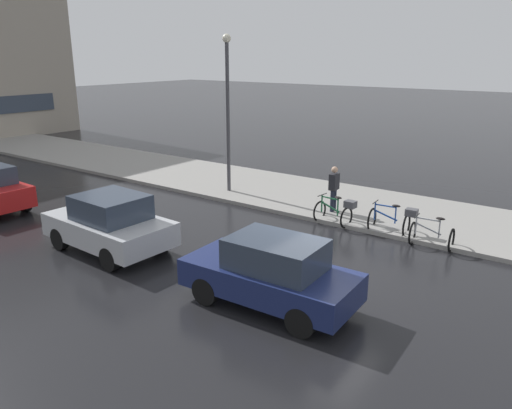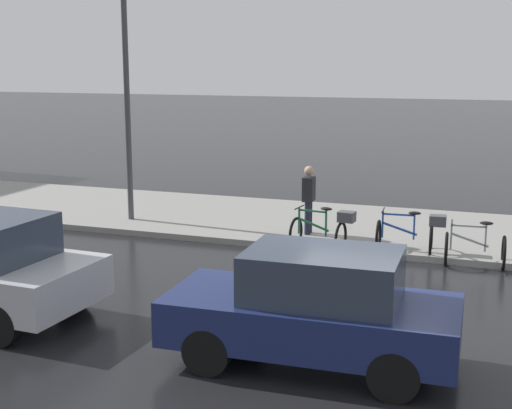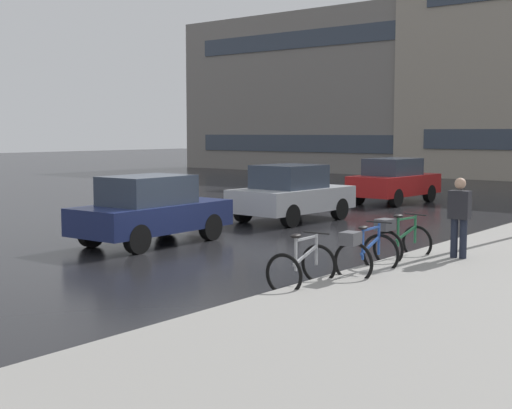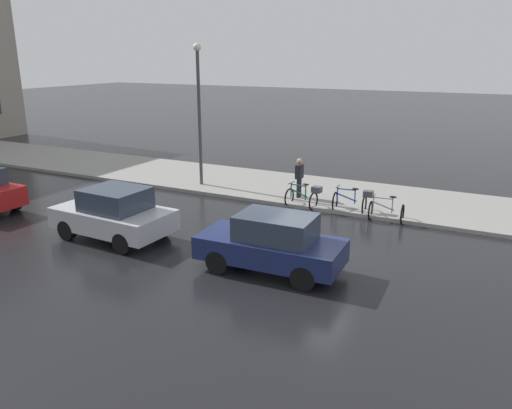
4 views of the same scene
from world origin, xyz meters
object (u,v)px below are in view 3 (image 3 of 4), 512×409
Objects in this scene: bicycle_third at (399,239)px; car_silver at (291,193)px; bicycle_nearest at (302,267)px; car_navy at (151,210)px; car_red at (394,181)px; pedestrian at (459,216)px; bicycle_second at (364,252)px.

bicycle_third is 0.36× the size of car_silver.
bicycle_nearest is 0.30× the size of car_navy.
car_silver is at bearing -88.55° from car_red.
car_navy reaches higher than bicycle_nearest.
bicycle_third is at bearing -36.60° from car_silver.
car_navy is 6.93m from pedestrian.
car_silver is (-5.66, 4.20, 0.31)m from bicycle_third.
car_red is at bearing 90.64° from car_navy.
car_red is at bearing 123.65° from pedestrian.
bicycle_third is 0.82× the size of pedestrian.
car_navy reaches higher than bicycle_second.
car_navy is at bearing 175.15° from bicycle_second.
car_red is (-6.09, 12.64, 0.32)m from bicycle_second.
bicycle_nearest is 15.05m from car_red.
bicycle_second is 0.36× the size of car_red.
car_navy is 2.31× the size of pedestrian.
bicycle_third is 0.35× the size of car_red.
pedestrian is at bearing 73.35° from bicycle_nearest.
car_silver is (-5.51, 7.30, 0.42)m from bicycle_nearest.
bicycle_nearest is 3.10m from bicycle_third.
bicycle_third is at bearing 98.26° from bicycle_second.
bicycle_third is at bearing -61.73° from car_red.
bicycle_second is at bearing -106.11° from pedestrian.
car_silver is at bearing 89.68° from car_navy.
car_navy is 5.50m from car_silver.
bicycle_second is 5.98m from car_navy.
bicycle_third reaches higher than bicycle_nearest.
pedestrian is (0.70, 2.44, 0.47)m from bicycle_second.
bicycle_second is 0.36× the size of car_navy.
pedestrian reaches higher than bicycle_third.
pedestrian reaches higher than bicycle_second.
bicycle_second is 1.03× the size of bicycle_third.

